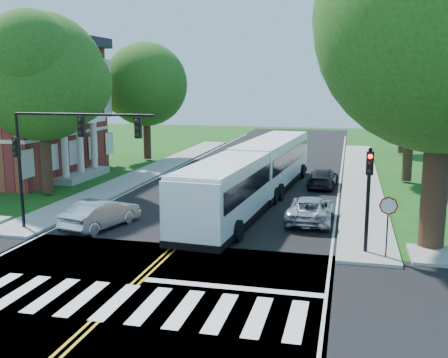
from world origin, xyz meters
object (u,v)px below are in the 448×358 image
(dark_sedan, at_px, (323,178))
(suv, at_px, (310,209))
(signal_nw, at_px, (61,143))
(signal_ne, at_px, (369,187))
(bus_follow, at_px, (272,162))
(hatchback, at_px, (101,214))
(bus_lead, at_px, (233,187))

(dark_sedan, bearing_deg, suv, 93.33)
(signal_nw, bearing_deg, signal_ne, 0.05)
(bus_follow, distance_m, dark_sedan, 3.73)
(signal_ne, height_order, hatchback, signal_ne)
(signal_nw, distance_m, bus_lead, 8.97)
(bus_lead, xyz_separation_m, suv, (4.08, 0.37, -1.06))
(signal_ne, distance_m, bus_lead, 8.21)
(signal_nw, distance_m, dark_sedan, 18.80)
(signal_nw, height_order, bus_follow, signal_nw)
(bus_follow, bearing_deg, bus_lead, 89.75)
(bus_lead, bearing_deg, signal_nw, 35.86)
(bus_lead, bearing_deg, dark_sedan, -109.04)
(signal_ne, bearing_deg, bus_lead, 146.40)
(bus_follow, bearing_deg, signal_nw, 63.92)
(bus_follow, bearing_deg, signal_ne, 118.33)
(bus_follow, height_order, dark_sedan, bus_follow)
(signal_nw, bearing_deg, bus_lead, 31.70)
(signal_ne, bearing_deg, suv, 118.86)
(signal_ne, xyz_separation_m, dark_sedan, (-2.53, 14.37, -2.30))
(bus_follow, bearing_deg, hatchback, 65.87)
(hatchback, height_order, dark_sedan, hatchback)
(bus_follow, xyz_separation_m, hatchback, (-6.78, -12.40, -1.03))
(signal_nw, relative_size, dark_sedan, 1.60)
(bus_follow, height_order, suv, bus_follow)
(bus_lead, height_order, suv, bus_lead)
(signal_ne, height_order, dark_sedan, signal_ne)
(dark_sedan, bearing_deg, hatchback, 56.34)
(signal_nw, relative_size, bus_lead, 0.56)
(bus_follow, bearing_deg, dark_sedan, -163.07)
(bus_follow, distance_m, hatchback, 14.17)
(signal_ne, relative_size, bus_lead, 0.34)
(bus_follow, xyz_separation_m, dark_sedan, (3.47, 0.76, -1.12))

